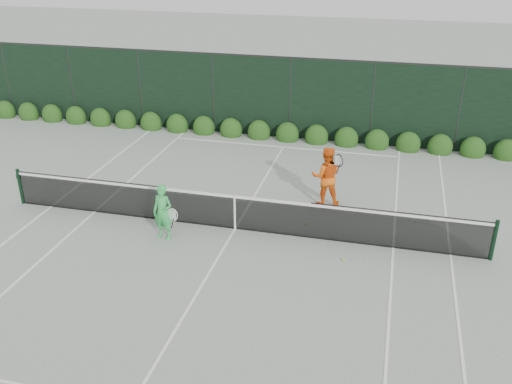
# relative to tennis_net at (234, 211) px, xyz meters

# --- Properties ---
(ground) EXTENTS (80.00, 80.00, 0.00)m
(ground) POSITION_rel_tennis_net_xyz_m (0.02, 0.00, -0.53)
(ground) COLOR gray
(ground) RESTS_ON ground
(tennis_net) EXTENTS (12.90, 0.10, 1.07)m
(tennis_net) POSITION_rel_tennis_net_xyz_m (0.00, 0.00, 0.00)
(tennis_net) COLOR black
(tennis_net) RESTS_ON ground
(player_woman) EXTENTS (0.64, 0.43, 1.47)m
(player_woman) POSITION_rel_tennis_net_xyz_m (-1.61, -0.90, 0.20)
(player_woman) COLOR green
(player_woman) RESTS_ON ground
(player_man) EXTENTS (0.97, 0.82, 1.74)m
(player_man) POSITION_rel_tennis_net_xyz_m (2.13, 2.07, 0.34)
(player_man) COLOR orange
(player_man) RESTS_ON ground
(court_lines) EXTENTS (11.03, 23.83, 0.01)m
(court_lines) POSITION_rel_tennis_net_xyz_m (0.02, 0.00, -0.53)
(court_lines) COLOR white
(court_lines) RESTS_ON ground
(windscreen_fence) EXTENTS (32.00, 21.07, 3.06)m
(windscreen_fence) POSITION_rel_tennis_net_xyz_m (0.02, -2.71, 0.98)
(windscreen_fence) COLOR black
(windscreen_fence) RESTS_ON ground
(hedge_row) EXTENTS (31.66, 0.65, 0.94)m
(hedge_row) POSITION_rel_tennis_net_xyz_m (0.02, 7.15, -0.30)
(hedge_row) COLOR #153D10
(hedge_row) RESTS_ON ground
(tennis_balls) EXTENTS (5.31, 1.66, 0.07)m
(tennis_balls) POSITION_rel_tennis_net_xyz_m (0.86, -0.06, -0.50)
(tennis_balls) COLOR #BDDC30
(tennis_balls) RESTS_ON ground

